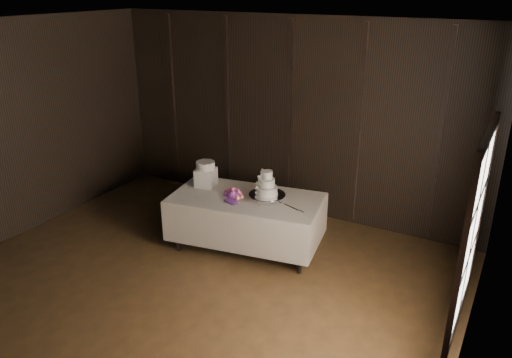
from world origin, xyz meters
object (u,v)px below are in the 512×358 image
object	(u,v)px
box_pedestal	(206,177)
small_cake	(206,165)
bouquet	(233,194)
cake_stand	(267,197)
wedding_cake	(265,185)
display_table	(246,220)

from	to	relation	value
box_pedestal	small_cake	world-z (taller)	small_cake
bouquet	box_pedestal	xyz separation A→B (m)	(-0.56, 0.20, 0.06)
cake_stand	wedding_cake	xyz separation A→B (m)	(-0.02, -0.01, 0.17)
small_cake	wedding_cake	bearing A→B (deg)	-2.74
bouquet	small_cake	world-z (taller)	small_cake
box_pedestal	small_cake	distance (m)	0.18
display_table	box_pedestal	world-z (taller)	box_pedestal
display_table	box_pedestal	bearing A→B (deg)	164.12
cake_stand	display_table	bearing A→B (deg)	-171.81
cake_stand	small_cake	distance (m)	1.02
display_table	cake_stand	bearing A→B (deg)	-1.55
wedding_cake	bouquet	xyz separation A→B (m)	(-0.40, -0.15, -0.15)
box_pedestal	small_cake	size ratio (longest dim) A/B	1.00
wedding_cake	bouquet	bearing A→B (deg)	-176.63
display_table	cake_stand	xyz separation A→B (m)	(0.29, 0.04, 0.39)
cake_stand	box_pedestal	distance (m)	0.99
display_table	box_pedestal	xyz separation A→B (m)	(-0.69, 0.07, 0.47)
display_table	small_cake	bearing A→B (deg)	164.12
display_table	small_cake	distance (m)	0.95
cake_stand	small_cake	world-z (taller)	small_cake
display_table	wedding_cake	world-z (taller)	wedding_cake
bouquet	wedding_cake	bearing A→B (deg)	21.26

